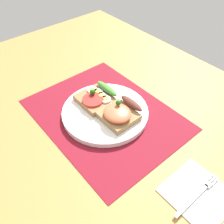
{
  "coord_description": "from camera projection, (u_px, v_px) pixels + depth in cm",
  "views": [
    {
      "loc": [
        39.09,
        -30.37,
        49.29
      ],
      "look_at": [
        3.0,
        0.0,
        3.33
      ],
      "focal_mm": 39.34,
      "sensor_mm": 36.0,
      "label": 1
    }
  ],
  "objects": [
    {
      "name": "ground_plane",
      "position": [
        105.0,
        119.0,
        0.71
      ],
      "size": [
        120.0,
        90.0,
        3.2
      ],
      "primitive_type": "cube",
      "color": "#A37A3D"
    },
    {
      "name": "placemat",
      "position": [
        105.0,
        114.0,
        0.7
      ],
      "size": [
        42.56,
        32.78,
        0.3
      ],
      "primitive_type": "cube",
      "color": "maroon",
      "rests_on": "ground_plane"
    },
    {
      "name": "plate",
      "position": [
        105.0,
        112.0,
        0.69
      ],
      "size": [
        24.18,
        24.18,
        1.53
      ],
      "primitive_type": "cylinder",
      "color": "white",
      "rests_on": "placemat"
    },
    {
      "name": "sandwich_egg_tomato",
      "position": [
        96.0,
        97.0,
        0.7
      ],
      "size": [
        9.81,
        10.18,
        3.84
      ],
      "color": "#9C6C45",
      "rests_on": "plate"
    },
    {
      "name": "sandwich_salmon",
      "position": [
        120.0,
        113.0,
        0.65
      ],
      "size": [
        9.37,
        10.2,
        5.28
      ],
      "color": "#96774B",
      "rests_on": "plate"
    },
    {
      "name": "napkin",
      "position": [
        197.0,
        195.0,
        0.52
      ],
      "size": [
        13.17,
        12.5,
        0.6
      ],
      "primitive_type": "cube",
      "color": "white",
      "rests_on": "ground_plane"
    },
    {
      "name": "fork",
      "position": [
        198.0,
        194.0,
        0.52
      ],
      "size": [
        1.62,
        14.34,
        0.32
      ],
      "color": "#B7B7BC",
      "rests_on": "napkin"
    }
  ]
}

